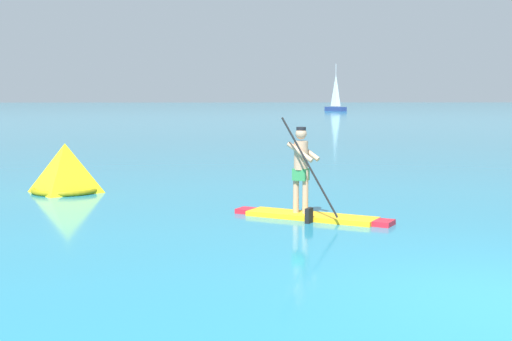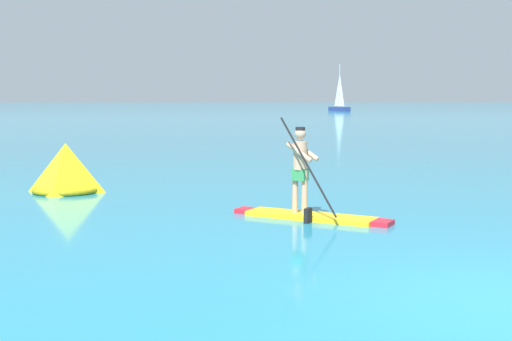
# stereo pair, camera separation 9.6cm
# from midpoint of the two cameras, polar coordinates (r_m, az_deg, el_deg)

# --- Properties ---
(paddleboarder_mid_center) EXTENTS (2.86, 1.90, 1.94)m
(paddleboarder_mid_center) POSITION_cam_midpoint_polar(r_m,az_deg,el_deg) (12.62, 4.19, -2.27)
(paddleboarder_mid_center) COLOR yellow
(paddleboarder_mid_center) RESTS_ON ground
(race_marker_buoy) EXTENTS (1.60, 1.60, 1.16)m
(race_marker_buoy) POSITION_cam_midpoint_polar(r_m,az_deg,el_deg) (16.65, -15.83, -0.01)
(race_marker_buoy) COLOR yellow
(race_marker_buoy) RESTS_ON ground
(sailboat_right_horizon) EXTENTS (2.77, 4.24, 6.92)m
(sailboat_right_horizon) POSITION_cam_midpoint_polar(r_m,az_deg,el_deg) (101.09, 6.66, 5.54)
(sailboat_right_horizon) COLOR navy
(sailboat_right_horizon) RESTS_ON ground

